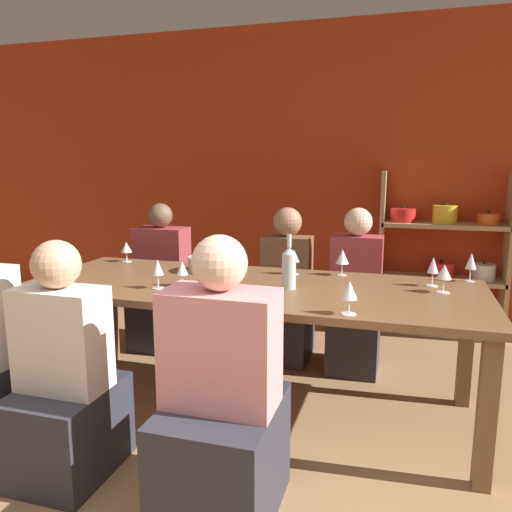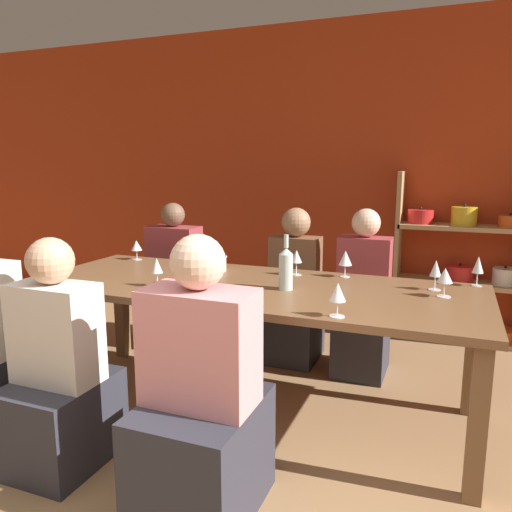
{
  "view_description": "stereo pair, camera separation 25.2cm",
  "coord_description": "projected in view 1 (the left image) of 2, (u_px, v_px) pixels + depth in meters",
  "views": [
    {
      "loc": [
        0.71,
        -0.81,
        1.47
      ],
      "look_at": [
        -0.12,
        1.96,
        0.92
      ],
      "focal_mm": 35.0,
      "sensor_mm": 36.0,
      "label": 1
    },
    {
      "loc": [
        0.95,
        -0.73,
        1.47
      ],
      "look_at": [
        -0.12,
        1.96,
        0.92
      ],
      "focal_mm": 35.0,
      "sensor_mm": 36.0,
      "label": 2
    }
  ],
  "objects": [
    {
      "name": "wine_glass_white_b",
      "position": [
        182.0,
        269.0,
        2.83
      ],
      "size": [
        0.07,
        0.07,
        0.14
      ],
      "color": "white",
      "rests_on": "dining_table"
    },
    {
      "name": "mixing_bowl",
      "position": [
        205.0,
        263.0,
        3.22
      ],
      "size": [
        0.23,
        0.23,
        0.1
      ],
      "color": "#B7BABC",
      "rests_on": "dining_table"
    },
    {
      "name": "wine_glass_empty_b",
      "position": [
        158.0,
        268.0,
        2.77
      ],
      "size": [
        0.07,
        0.07,
        0.17
      ],
      "color": "white",
      "rests_on": "dining_table"
    },
    {
      "name": "shelf_unit",
      "position": [
        441.0,
        270.0,
        4.26
      ],
      "size": [
        1.04,
        0.3,
        1.4
      ],
      "color": "tan",
      "rests_on": "ground_plane"
    },
    {
      "name": "wall_back_red",
      "position": [
        327.0,
        175.0,
        4.59
      ],
      "size": [
        8.8,
        0.06,
        2.7
      ],
      "color": "#B23819",
      "rests_on": "ground_plane"
    },
    {
      "name": "wine_glass_white_d",
      "position": [
        342.0,
        257.0,
        3.1
      ],
      "size": [
        0.08,
        0.08,
        0.16
      ],
      "color": "white",
      "rests_on": "dining_table"
    },
    {
      "name": "person_far_c",
      "position": [
        163.0,
        295.0,
        4.02
      ],
      "size": [
        0.41,
        0.51,
        1.15
      ],
      "rotation": [
        0.0,
        0.0,
        3.14
      ],
      "color": "#2D2D38",
      "rests_on": "ground_plane"
    },
    {
      "name": "wine_glass_white_a",
      "position": [
        294.0,
        257.0,
        3.13
      ],
      "size": [
        0.07,
        0.07,
        0.16
      ],
      "color": "white",
      "rests_on": "dining_table"
    },
    {
      "name": "dining_table",
      "position": [
        251.0,
        298.0,
        2.9
      ],
      "size": [
        2.62,
        1.0,
        0.77
      ],
      "color": "brown",
      "rests_on": "ground_plane"
    },
    {
      "name": "wine_bottle_green",
      "position": [
        289.0,
        267.0,
        2.77
      ],
      "size": [
        0.08,
        0.08,
        0.31
      ],
      "color": "#B2C6C1",
      "rests_on": "dining_table"
    },
    {
      "name": "person_far_a",
      "position": [
        287.0,
        303.0,
        3.74
      ],
      "size": [
        0.36,
        0.45,
        1.15
      ],
      "rotation": [
        0.0,
        0.0,
        3.14
      ],
      "color": "#2D2D38",
      "rests_on": "ground_plane"
    },
    {
      "name": "person_near_a",
      "position": [
        222.0,
        418.0,
        2.06
      ],
      "size": [
        0.46,
        0.57,
        1.19
      ],
      "color": "#2D2D38",
      "rests_on": "ground_plane"
    },
    {
      "name": "person_near_b",
      "position": [
        66.0,
        391.0,
        2.34
      ],
      "size": [
        0.41,
        0.51,
        1.13
      ],
      "color": "#2D2D38",
      "rests_on": "ground_plane"
    },
    {
      "name": "person_far_b",
      "position": [
        355.0,
        310.0,
        3.54
      ],
      "size": [
        0.35,
        0.44,
        1.16
      ],
      "rotation": [
        0.0,
        0.0,
        3.14
      ],
      "color": "#2D2D38",
      "rests_on": "ground_plane"
    },
    {
      "name": "wine_glass_red_b",
      "position": [
        471.0,
        262.0,
        2.94
      ],
      "size": [
        0.06,
        0.06,
        0.17
      ],
      "color": "white",
      "rests_on": "dining_table"
    },
    {
      "name": "wine_glass_red_a",
      "position": [
        444.0,
        273.0,
        2.68
      ],
      "size": [
        0.08,
        0.08,
        0.16
      ],
      "color": "white",
      "rests_on": "dining_table"
    },
    {
      "name": "wine_glass_empty_c",
      "position": [
        126.0,
        248.0,
        3.53
      ],
      "size": [
        0.08,
        0.08,
        0.14
      ],
      "color": "white",
      "rests_on": "dining_table"
    },
    {
      "name": "wine_glass_white_c",
      "position": [
        433.0,
        266.0,
        2.82
      ],
      "size": [
        0.07,
        0.07,
        0.17
      ],
      "color": "white",
      "rests_on": "dining_table"
    },
    {
      "name": "wine_glass_empty_a",
      "position": [
        349.0,
        291.0,
        2.3
      ],
      "size": [
        0.08,
        0.08,
        0.16
      ],
      "color": "white",
      "rests_on": "dining_table"
    }
  ]
}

